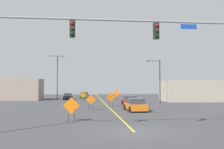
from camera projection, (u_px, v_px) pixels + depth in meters
ground at (134, 132)px, 15.50m from camera, size 135.30×135.30×0.00m
road_centre_stripe at (100, 99)px, 52.83m from camera, size 0.16×75.17×0.01m
traffic_signal_assembly at (74, 40)px, 15.34m from camera, size 16.38×0.44×7.48m
street_lamp_far_left at (57, 74)px, 54.29m from camera, size 3.11×0.24×9.68m
street_lamp_far_right at (159, 79)px, 41.40m from camera, size 2.43×0.24×7.28m
construction_sign_right_lane at (111, 98)px, 33.15m from camera, size 1.26×0.12×2.02m
construction_sign_left_lane at (91, 100)px, 29.00m from camera, size 1.17×0.15×1.89m
construction_sign_left_shoulder at (83, 96)px, 41.95m from camera, size 1.15×0.08×1.90m
construction_sign_right_shoulder at (71, 106)px, 20.06m from camera, size 1.37×0.37×2.00m
construction_sign_median_near at (117, 94)px, 47.75m from camera, size 1.33×0.38×2.12m
car_black_distant at (68, 97)px, 51.03m from camera, size 2.08×3.91×1.36m
car_orange_approaching at (135, 105)px, 28.40m from camera, size 2.22×4.46×1.49m
car_green_mid at (85, 95)px, 57.38m from camera, size 2.15×3.94×1.41m
car_red_passing at (130, 101)px, 36.81m from camera, size 2.09×4.09×1.40m
roadside_building_east at (192, 91)px, 45.89m from camera, size 11.00×6.51×3.86m
roadside_building_west at (16, 89)px, 49.67m from camera, size 10.19×6.16×4.31m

